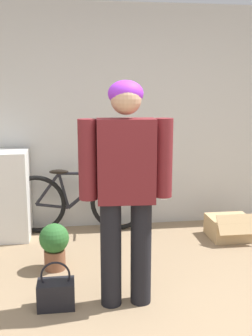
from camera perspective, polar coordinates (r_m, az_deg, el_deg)
name	(u,v)px	position (r m, az deg, el deg)	size (l,w,h in m)	color
wall_back	(120,118)	(4.67, -0.94, 7.20)	(8.00, 0.07, 2.60)	silver
person	(126,179)	(2.88, 0.00, -1.64)	(0.69, 0.25, 1.70)	black
bicycle	(78,201)	(4.60, -6.96, -4.85)	(1.64, 0.46, 0.75)	black
handbag	(56,293)	(3.18, -10.12, -17.43)	(0.28, 0.18, 0.37)	black
cardboard_box	(230,227)	(4.60, 14.82, -8.31)	(0.46, 0.49, 0.32)	tan
potted_plant	(54,244)	(3.73, -10.36, -10.75)	(0.27, 0.27, 0.44)	brown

